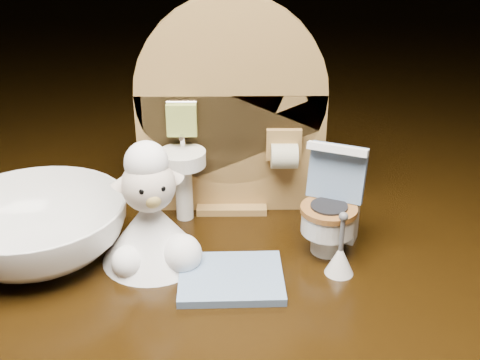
{
  "coord_description": "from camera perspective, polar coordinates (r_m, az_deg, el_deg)",
  "views": [
    {
      "loc": [
        0.0,
        -0.33,
        0.21
      ],
      "look_at": [
        0.01,
        0.01,
        0.05
      ],
      "focal_mm": 45.0,
      "sensor_mm": 36.0,
      "label": 1
    }
  ],
  "objects": [
    {
      "name": "bath_mat",
      "position": [
        0.36,
        -0.86,
        -9.28
      ],
      "size": [
        0.06,
        0.05,
        0.0
      ],
      "primitive_type": "cube",
      "rotation": [
        0.0,
        0.0,
        0.02
      ],
      "color": "#6581A5",
      "rests_on": "ground"
    },
    {
      "name": "toilet_brush",
      "position": [
        0.37,
        9.46,
        -7.26
      ],
      "size": [
        0.02,
        0.02,
        0.04
      ],
      "color": "white",
      "rests_on": "ground"
    },
    {
      "name": "ceramic_bowl",
      "position": [
        0.4,
        -18.72,
        -4.45
      ],
      "size": [
        0.14,
        0.14,
        0.04
      ],
      "primitive_type": "imported",
      "rotation": [
        0.0,
        0.0,
        0.26
      ],
      "color": "white",
      "rests_on": "ground"
    },
    {
      "name": "plush_lamb",
      "position": [
        0.37,
        -8.38,
        -3.87
      ],
      "size": [
        0.06,
        0.06,
        0.08
      ],
      "rotation": [
        0.0,
        0.0,
        0.3
      ],
      "color": "white",
      "rests_on": "ground"
    },
    {
      "name": "toy_toilet",
      "position": [
        0.39,
        8.74,
        -2.92
      ],
      "size": [
        0.04,
        0.05,
        0.07
      ],
      "rotation": [
        0.0,
        0.0,
        -0.41
      ],
      "color": "white",
      "rests_on": "ground"
    },
    {
      "name": "backdrop_panel",
      "position": [
        0.41,
        -0.95,
        5.62
      ],
      "size": [
        0.13,
        0.05,
        0.15
      ],
      "color": "olive",
      "rests_on": "ground"
    }
  ]
}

